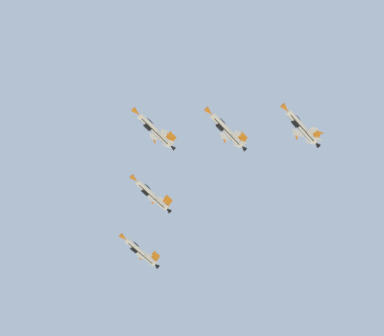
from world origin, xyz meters
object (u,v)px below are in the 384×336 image
(fighter_jet_left_outer, at_px, (301,126))
(fighter_jet_right_wing, at_px, (151,194))
(fighter_jet_lead, at_px, (154,130))
(fighter_jet_right_outer, at_px, (140,251))
(fighter_jet_left_wing, at_px, (226,130))

(fighter_jet_left_outer, bearing_deg, fighter_jet_right_wing, 15.16)
(fighter_jet_lead, xyz_separation_m, fighter_jet_right_wing, (7.52, 18.42, -0.42))
(fighter_jet_right_outer, bearing_deg, fighter_jet_right_wing, 144.73)
(fighter_jet_right_wing, xyz_separation_m, fighter_jet_left_outer, (27.19, -37.36, -0.93))
(fighter_jet_lead, distance_m, fighter_jet_right_wing, 19.90)
(fighter_jet_left_wing, xyz_separation_m, fighter_jet_right_outer, (-4.63, 46.47, 0.47))
(fighter_jet_left_wing, relative_size, fighter_jet_left_outer, 1.00)
(fighter_jet_left_outer, bearing_deg, fighter_jet_left_wing, 41.20)
(fighter_jet_lead, height_order, fighter_jet_left_wing, fighter_jet_lead)
(fighter_jet_lead, relative_size, fighter_jet_left_wing, 1.00)
(fighter_jet_left_wing, distance_m, fighter_jet_left_outer, 20.19)
(fighter_jet_left_wing, bearing_deg, fighter_jet_right_outer, -15.19)
(fighter_jet_left_wing, distance_m, fighter_jet_right_wing, 29.55)
(fighter_jet_left_wing, xyz_separation_m, fighter_jet_left_outer, (17.80, -9.43, 1.26))
(fighter_jet_left_outer, distance_m, fighter_jet_right_outer, 60.25)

